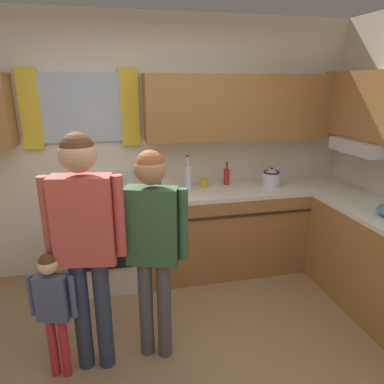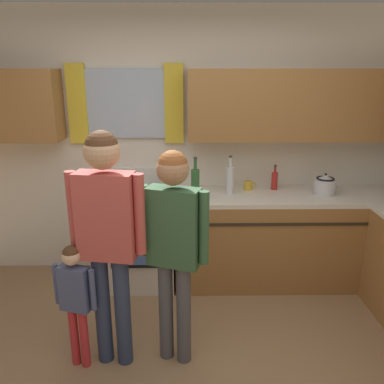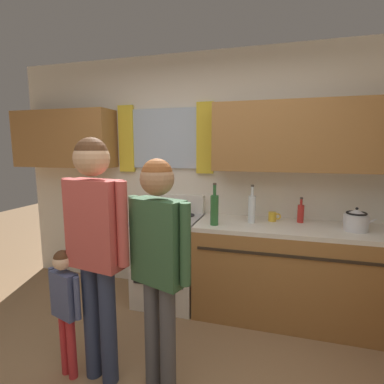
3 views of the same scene
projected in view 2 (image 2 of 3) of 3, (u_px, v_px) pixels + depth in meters
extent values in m
cube|color=silver|center=(179.00, 146.00, 3.94)|extent=(4.60, 0.10, 2.60)
cube|color=silver|center=(126.00, 104.00, 3.75)|extent=(0.74, 0.03, 0.64)
cube|color=yellow|center=(77.00, 104.00, 3.73)|extent=(0.18, 0.04, 0.74)
cube|color=yellow|center=(174.00, 104.00, 3.74)|extent=(0.18, 0.04, 0.74)
cube|color=#9E6B38|center=(308.00, 105.00, 3.63)|extent=(2.22, 0.32, 0.64)
cube|color=#9E6B38|center=(295.00, 240.00, 3.87)|extent=(2.33, 0.62, 0.86)
cube|color=silver|center=(299.00, 196.00, 3.74)|extent=(2.33, 0.62, 0.04)
cube|color=#2D2319|center=(307.00, 224.00, 3.48)|extent=(2.21, 0.01, 0.02)
cube|color=silver|center=(142.00, 240.00, 3.85)|extent=(0.63, 0.62, 0.86)
cube|color=black|center=(138.00, 250.00, 3.54)|extent=(0.51, 0.01, 0.36)
cylinder|color=#ADADB2|center=(137.00, 228.00, 3.45)|extent=(0.51, 0.02, 0.02)
cube|color=#ADADB2|center=(140.00, 197.00, 3.72)|extent=(0.63, 0.62, 0.04)
cube|color=silver|center=(143.00, 177.00, 3.94)|extent=(0.63, 0.08, 0.20)
cylinder|color=black|center=(121.00, 199.00, 3.58)|extent=(0.17, 0.17, 0.01)
cylinder|color=black|center=(156.00, 199.00, 3.58)|extent=(0.17, 0.17, 0.01)
cylinder|color=black|center=(126.00, 190.00, 3.84)|extent=(0.17, 0.17, 0.01)
cylinder|color=black|center=(158.00, 190.00, 3.84)|extent=(0.17, 0.17, 0.01)
cube|color=#4C72B7|center=(138.00, 247.00, 3.49)|extent=(0.20, 0.02, 0.34)
cylinder|color=#2D6633|center=(195.00, 185.00, 3.53)|extent=(0.08, 0.08, 0.28)
cylinder|color=#2D6633|center=(195.00, 164.00, 3.47)|extent=(0.03, 0.03, 0.10)
cylinder|color=#3F382D|center=(195.00, 158.00, 3.46)|extent=(0.03, 0.03, 0.02)
cylinder|color=silver|center=(230.00, 180.00, 3.71)|extent=(0.07, 0.07, 0.26)
cylinder|color=silver|center=(230.00, 162.00, 3.65)|extent=(0.03, 0.03, 0.09)
cylinder|color=#3F382D|center=(230.00, 157.00, 3.64)|extent=(0.03, 0.03, 0.02)
cylinder|color=red|center=(274.00, 181.00, 3.86)|extent=(0.06, 0.06, 0.17)
cylinder|color=red|center=(275.00, 170.00, 3.82)|extent=(0.02, 0.02, 0.06)
cylinder|color=#3F382D|center=(275.00, 166.00, 3.81)|extent=(0.03, 0.03, 0.02)
cylinder|color=gold|center=(248.00, 186.00, 3.85)|extent=(0.08, 0.08, 0.09)
torus|color=gold|center=(253.00, 185.00, 3.85)|extent=(0.06, 0.01, 0.06)
cylinder|color=silver|center=(324.00, 187.00, 3.70)|extent=(0.20, 0.20, 0.14)
cone|color=silver|center=(325.00, 178.00, 3.67)|extent=(0.18, 0.18, 0.05)
sphere|color=black|center=(326.00, 174.00, 3.67)|extent=(0.02, 0.02, 0.02)
cone|color=silver|center=(339.00, 184.00, 3.70)|extent=(0.09, 0.04, 0.07)
torus|color=black|center=(325.00, 179.00, 3.68)|extent=(0.17, 0.17, 0.02)
cylinder|color=#2D3856|center=(123.00, 311.00, 2.75)|extent=(0.11, 0.11, 0.83)
cylinder|color=#2D3856|center=(103.00, 310.00, 2.77)|extent=(0.11, 0.11, 0.83)
cube|color=#BF4C47|center=(106.00, 216.00, 2.55)|extent=(0.40, 0.22, 0.59)
cylinder|color=#BF4C47|center=(140.00, 215.00, 2.51)|extent=(0.07, 0.07, 0.54)
cylinder|color=#BF4C47|center=(73.00, 211.00, 2.58)|extent=(0.07, 0.07, 0.54)
sphere|color=tan|center=(102.00, 152.00, 2.43)|extent=(0.23, 0.23, 0.23)
sphere|color=#4C2D19|center=(101.00, 147.00, 2.42)|extent=(0.21, 0.21, 0.21)
cylinder|color=#4C4C51|center=(184.00, 314.00, 2.78)|extent=(0.10, 0.10, 0.76)
cylinder|color=#4C4C51|center=(166.00, 311.00, 2.82)|extent=(0.10, 0.10, 0.76)
cube|color=#335938|center=(174.00, 227.00, 2.60)|extent=(0.38, 0.26, 0.54)
cylinder|color=#335938|center=(204.00, 228.00, 2.53)|extent=(0.07, 0.07, 0.50)
cylinder|color=#335938|center=(145.00, 221.00, 2.66)|extent=(0.07, 0.07, 0.50)
sphere|color=#A87A56|center=(173.00, 169.00, 2.48)|extent=(0.21, 0.21, 0.21)
sphere|color=brown|center=(173.00, 165.00, 2.48)|extent=(0.19, 0.19, 0.19)
cylinder|color=red|center=(84.00, 338.00, 2.76)|extent=(0.06, 0.06, 0.45)
cylinder|color=red|center=(74.00, 336.00, 2.79)|extent=(0.06, 0.06, 0.45)
cube|color=#47517A|center=(75.00, 289.00, 2.66)|extent=(0.22, 0.15, 0.32)
cylinder|color=#47517A|center=(93.00, 290.00, 2.62)|extent=(0.04, 0.04, 0.30)
cylinder|color=#47517A|center=(56.00, 284.00, 2.69)|extent=(0.04, 0.04, 0.30)
sphere|color=beige|center=(71.00, 256.00, 2.59)|extent=(0.12, 0.12, 0.12)
sphere|color=#4C2D19|center=(71.00, 254.00, 2.58)|extent=(0.11, 0.11, 0.11)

